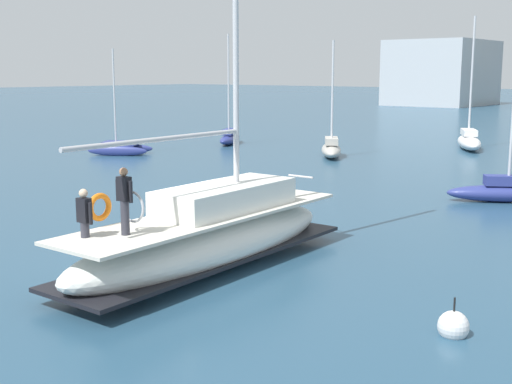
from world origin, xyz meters
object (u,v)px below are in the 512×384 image
moored_cutter_left (230,137)px  mooring_buoy (453,326)px  moored_cutter_right (120,147)px  moored_sloop_near (501,191)px  moored_catamaran (331,148)px  moored_sloop_far (469,140)px  main_sailboat (210,234)px

moored_cutter_left → mooring_buoy: size_ratio=8.57×
moored_cutter_left → moored_cutter_right: 9.24m
moored_sloop_near → mooring_buoy: 15.28m
moored_cutter_left → moored_cutter_right: (-1.20, -9.16, -0.03)m
moored_cutter_right → mooring_buoy: size_ratio=7.24×
moored_cutter_right → moored_cutter_left: bearing=82.5°
moored_catamaran → mooring_buoy: moored_catamaran is taller
moored_cutter_right → moored_sloop_near: bearing=-1.2°
moored_sloop_far → moored_cutter_right: (-16.03, -16.97, -0.11)m
main_sailboat → moored_sloop_far: size_ratio=1.51×
moored_sloop_far → mooring_buoy: bearing=-68.4°
moored_cutter_right → moored_sloop_far: bearing=46.6°
mooring_buoy → moored_cutter_right: bearing=152.2°
moored_sloop_far → moored_cutter_left: bearing=-152.2°
moored_sloop_near → moored_catamaran: (-13.43, 8.11, 0.09)m
moored_sloop_near → moored_catamaran: size_ratio=0.71×
moored_catamaran → moored_cutter_right: bearing=-145.5°
main_sailboat → mooring_buoy: (7.00, -0.39, -0.72)m
moored_catamaran → main_sailboat: bearing=-64.4°
moored_sloop_far → mooring_buoy: 34.58m
moored_sloop_far → moored_catamaran: 10.64m
moored_cutter_right → mooring_buoy: 32.52m
mooring_buoy → moored_cutter_left: bearing=138.5°
moored_sloop_near → mooring_buoy: moored_sloop_near is taller
main_sailboat → moored_cutter_left: 31.56m
moored_sloop_near → moored_catamaran: moored_catamaran is taller
main_sailboat → moored_cutter_right: 26.30m
moored_cutter_right → mooring_buoy: bearing=-27.8°
moored_catamaran → moored_sloop_far: bearing=61.9°
moored_sloop_near → mooring_buoy: (4.30, -14.66, -0.26)m
main_sailboat → mooring_buoy: size_ratio=14.60×
main_sailboat → moored_sloop_near: main_sailboat is taller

